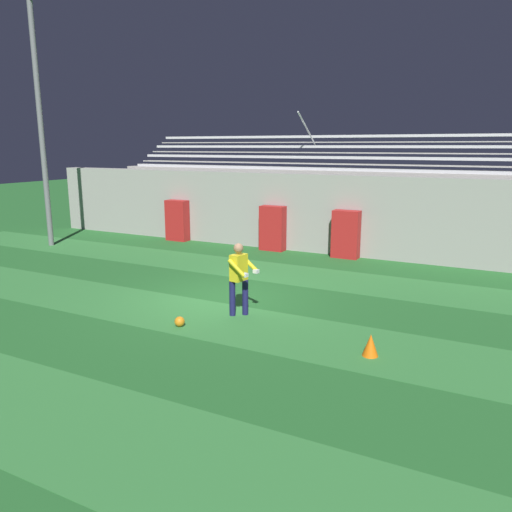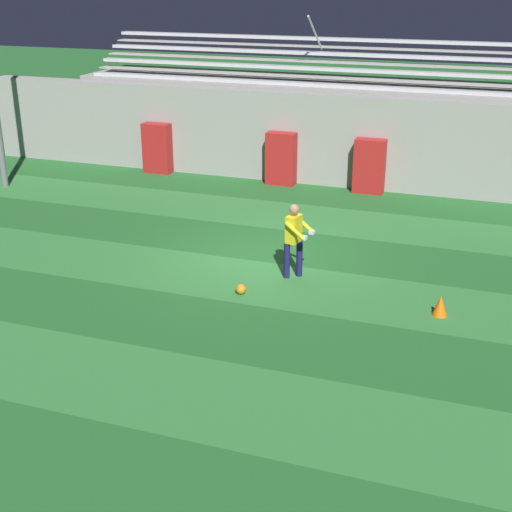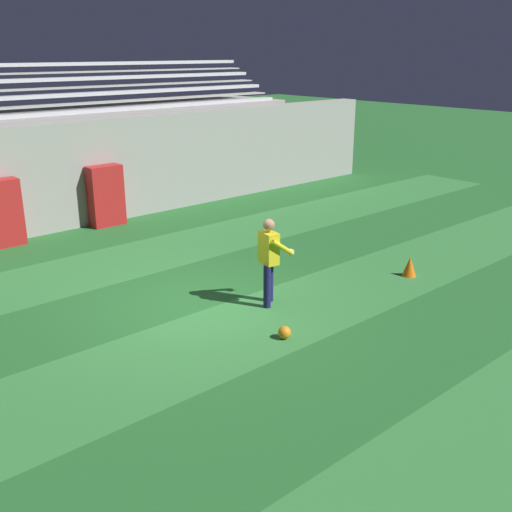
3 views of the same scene
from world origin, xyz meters
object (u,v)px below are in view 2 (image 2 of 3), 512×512
at_px(padding_pillar_gate_left, 281,159).
at_px(goalkeeper, 294,236).
at_px(traffic_cone, 440,306).
at_px(soccer_ball, 241,289).
at_px(padding_pillar_far_left, 157,148).
at_px(padding_pillar_gate_right, 369,166).

relative_size(padding_pillar_gate_left, goalkeeper, 0.98).
bearing_deg(traffic_cone, soccer_ball, -174.95).
height_order(padding_pillar_far_left, goalkeeper, goalkeeper).
xyz_separation_m(padding_pillar_far_left, soccer_ball, (5.95, -8.13, -0.71)).
xyz_separation_m(padding_pillar_gate_right, traffic_cone, (2.91, -7.78, -0.61)).
height_order(goalkeeper, traffic_cone, goalkeeper).
bearing_deg(padding_pillar_gate_right, goalkeeper, -92.74).
height_order(padding_pillar_gate_left, padding_pillar_gate_right, same).
bearing_deg(soccer_ball, traffic_cone, 5.05).
height_order(padding_pillar_gate_right, goalkeeper, goalkeeper).
bearing_deg(padding_pillar_far_left, goalkeeper, -45.70).
height_order(padding_pillar_gate_left, soccer_ball, padding_pillar_gate_left).
xyz_separation_m(padding_pillar_gate_right, soccer_ball, (-1.11, -8.13, -0.71)).
bearing_deg(soccer_ball, goalkeeper, 57.57).
distance_m(padding_pillar_gate_left, padding_pillar_far_left, 4.29).
height_order(padding_pillar_far_left, traffic_cone, padding_pillar_far_left).
distance_m(padding_pillar_far_left, traffic_cone, 12.66).
relative_size(padding_pillar_gate_right, traffic_cone, 3.90).
relative_size(padding_pillar_gate_left, soccer_ball, 7.45).
distance_m(padding_pillar_far_left, soccer_ball, 10.10).
bearing_deg(traffic_cone, goalkeeper, 164.91).
height_order(padding_pillar_gate_right, padding_pillar_far_left, same).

